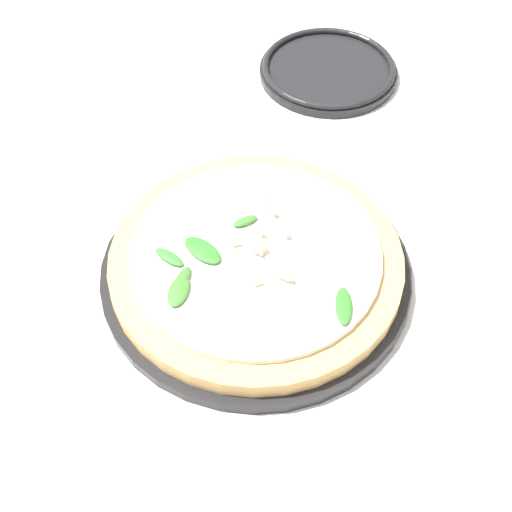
# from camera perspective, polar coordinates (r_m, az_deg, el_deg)

# --- Properties ---
(ground_plane) EXTENTS (6.00, 6.00, 0.00)m
(ground_plane) POSITION_cam_1_polar(r_m,az_deg,el_deg) (0.73, -3.43, -0.47)
(ground_plane) COLOR silver
(pizza_arugula_main) EXTENTS (0.31, 0.31, 0.05)m
(pizza_arugula_main) POSITION_cam_1_polar(r_m,az_deg,el_deg) (0.70, -0.02, -0.69)
(pizza_arugula_main) COLOR black
(pizza_arugula_main) RESTS_ON ground_plane
(side_plate_white) EXTENTS (0.18, 0.18, 0.02)m
(side_plate_white) POSITION_cam_1_polar(r_m,az_deg,el_deg) (0.95, 5.81, 14.61)
(side_plate_white) COLOR black
(side_plate_white) RESTS_ON ground_plane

